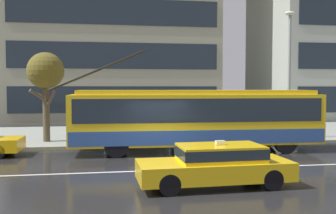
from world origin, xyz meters
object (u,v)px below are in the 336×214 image
taxi_oncoming_near (216,163)px  pedestrian_walking_past (178,122)px  pedestrian_waiting_by_pole (176,110)px  pedestrian_approaching_curb (228,109)px  street_tree_bare (46,73)px  pedestrian_at_shelter (107,112)px  street_lamp (289,64)px  trolleybus (196,118)px  bus_shelter (136,105)px

taxi_oncoming_near → pedestrian_walking_past: size_ratio=2.74×
pedestrian_waiting_by_pole → taxi_oncoming_near: bearing=-93.1°
pedestrian_walking_past → pedestrian_waiting_by_pole: pedestrian_waiting_by_pole is taller
pedestrian_approaching_curb → street_tree_bare: (-9.84, 0.41, 1.97)m
pedestrian_at_shelter → street_lamp: 10.42m
pedestrian_at_shelter → street_tree_bare: size_ratio=0.42×
taxi_oncoming_near → pedestrian_approaching_curb: bearing=70.1°
pedestrian_walking_past → street_tree_bare: (-6.89, 1.12, 2.60)m
taxi_oncoming_near → street_tree_bare: street_tree_bare is taller
pedestrian_approaching_curb → pedestrian_waiting_by_pole: bearing=174.3°
trolleybus → pedestrian_waiting_by_pole: trolleybus is taller
trolleybus → street_lamp: size_ratio=1.75×
taxi_oncoming_near → bus_shelter: 9.97m
taxi_oncoming_near → trolleybus: bearing=82.1°
pedestrian_waiting_by_pole → pedestrian_walking_past: bearing=-93.3°
pedestrian_waiting_by_pole → trolleybus: bearing=-84.4°
street_lamp → taxi_oncoming_near: bearing=-127.2°
taxi_oncoming_near → bus_shelter: (-1.65, 9.74, 1.33)m
taxi_oncoming_near → pedestrian_walking_past: (0.48, 8.76, 0.45)m
bus_shelter → pedestrian_waiting_by_pole: size_ratio=1.85×
pedestrian_approaching_curb → street_tree_bare: street_tree_bare is taller
trolleybus → street_tree_bare: street_tree_bare is taller
bus_shelter → street_lamp: size_ratio=0.52×
pedestrian_waiting_by_pole → street_lamp: 6.86m
pedestrian_waiting_by_pole → pedestrian_approaching_curb: bearing=-5.7°
bus_shelter → pedestrian_walking_past: bearing=-24.8°
pedestrian_approaching_curb → pedestrian_waiting_by_pole: size_ratio=1.01×
taxi_oncoming_near → pedestrian_at_shelter: 9.62m
pedestrian_walking_past → pedestrian_waiting_by_pole: bearing=86.7°
trolleybus → street_lamp: street_lamp is taller
bus_shelter → pedestrian_at_shelter: bus_shelter is taller
pedestrian_walking_past → street_lamp: street_lamp is taller
pedestrian_approaching_curb → pedestrian_walking_past: 3.10m
trolleybus → pedestrian_approaching_curb: (2.55, 3.17, 0.19)m
trolleybus → pedestrian_at_shelter: trolleybus is taller
pedestrian_at_shelter → street_lamp: size_ratio=0.28×
taxi_oncoming_near → pedestrian_walking_past: 8.79m
pedestrian_approaching_curb → pedestrian_at_shelter: bearing=-176.0°
pedestrian_waiting_by_pole → street_tree_bare: bearing=179.0°
taxi_oncoming_near → pedestrian_waiting_by_pole: (0.53, 9.75, 1.07)m
street_lamp → pedestrian_approaching_curb: bearing=173.3°
taxi_oncoming_near → pedestrian_waiting_by_pole: 9.83m
bus_shelter → pedestrian_walking_past: size_ratio=2.17×
taxi_oncoming_near → pedestrian_at_shelter: bearing=109.8°
pedestrian_at_shelter → pedestrian_approaching_curb: pedestrian_approaching_curb is taller
pedestrian_at_shelter → street_tree_bare: 3.86m
trolleybus → street_tree_bare: (-7.29, 3.58, 2.16)m
trolleybus → taxi_oncoming_near: bearing=-97.9°
trolleybus → pedestrian_walking_past: 2.53m
pedestrian_approaching_curb → taxi_oncoming_near: bearing=-109.9°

